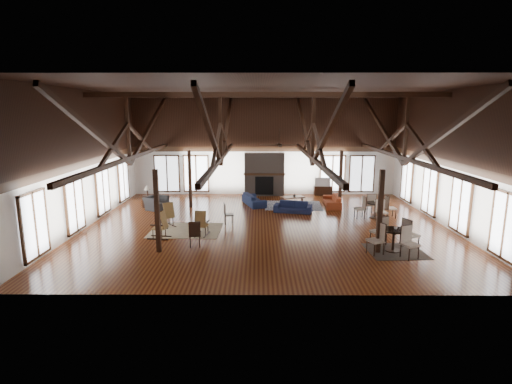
{
  "coord_description": "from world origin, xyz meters",
  "views": [
    {
      "loc": [
        -0.36,
        -17.39,
        5.04
      ],
      "look_at": [
        -0.47,
        1.0,
        1.34
      ],
      "focal_mm": 28.0,
      "sensor_mm": 36.0,
      "label": 1
    }
  ],
  "objects_px": {
    "sofa_orange": "(332,201)",
    "cafe_table_near": "(394,236)",
    "sofa_navy_front": "(293,207)",
    "sofa_navy_left": "(254,199)",
    "tv_console": "(323,191)",
    "coffee_table": "(293,198)",
    "cafe_table_far": "(375,207)",
    "armchair": "(156,203)"
  },
  "relations": [
    {
      "from": "sofa_navy_front",
      "to": "cafe_table_near",
      "type": "distance_m",
      "value": 6.58
    },
    {
      "from": "sofa_navy_front",
      "to": "cafe_table_near",
      "type": "height_order",
      "value": "cafe_table_near"
    },
    {
      "from": "tv_console",
      "to": "sofa_orange",
      "type": "bearing_deg",
      "value": -89.55
    },
    {
      "from": "sofa_navy_front",
      "to": "cafe_table_near",
      "type": "xyz_separation_m",
      "value": [
        3.2,
        -5.75,
        0.29
      ]
    },
    {
      "from": "cafe_table_near",
      "to": "tv_console",
      "type": "xyz_separation_m",
      "value": [
        -0.98,
        10.1,
        -0.29
      ]
    },
    {
      "from": "sofa_navy_front",
      "to": "sofa_orange",
      "type": "bearing_deg",
      "value": 44.37
    },
    {
      "from": "sofa_navy_front",
      "to": "sofa_navy_left",
      "type": "distance_m",
      "value": 2.62
    },
    {
      "from": "sofa_navy_front",
      "to": "cafe_table_near",
      "type": "relative_size",
      "value": 0.87
    },
    {
      "from": "sofa_navy_front",
      "to": "cafe_table_far",
      "type": "xyz_separation_m",
      "value": [
        3.88,
        -1.07,
        0.25
      ]
    },
    {
      "from": "sofa_orange",
      "to": "tv_console",
      "type": "xyz_separation_m",
      "value": [
        -0.02,
        2.99,
        -0.02
      ]
    },
    {
      "from": "tv_console",
      "to": "armchair",
      "type": "bearing_deg",
      "value": -158.11
    },
    {
      "from": "cafe_table_near",
      "to": "cafe_table_far",
      "type": "xyz_separation_m",
      "value": [
        0.68,
        4.68,
        -0.04
      ]
    },
    {
      "from": "cafe_table_far",
      "to": "tv_console",
      "type": "relative_size",
      "value": 1.85
    },
    {
      "from": "sofa_orange",
      "to": "coffee_table",
      "type": "height_order",
      "value": "sofa_orange"
    },
    {
      "from": "sofa_navy_left",
      "to": "armchair",
      "type": "height_order",
      "value": "armchair"
    },
    {
      "from": "armchair",
      "to": "sofa_navy_front",
      "type": "bearing_deg",
      "value": -69.57
    },
    {
      "from": "sofa_navy_left",
      "to": "cafe_table_far",
      "type": "height_order",
      "value": "cafe_table_far"
    },
    {
      "from": "cafe_table_far",
      "to": "sofa_orange",
      "type": "bearing_deg",
      "value": 123.86
    },
    {
      "from": "sofa_orange",
      "to": "sofa_navy_front",
      "type": "bearing_deg",
      "value": -55.07
    },
    {
      "from": "sofa_navy_left",
      "to": "sofa_orange",
      "type": "distance_m",
      "value": 4.26
    },
    {
      "from": "coffee_table",
      "to": "cafe_table_far",
      "type": "bearing_deg",
      "value": -55.83
    },
    {
      "from": "coffee_table",
      "to": "tv_console",
      "type": "distance_m",
      "value": 3.49
    },
    {
      "from": "sofa_orange",
      "to": "tv_console",
      "type": "bearing_deg",
      "value": -176.09
    },
    {
      "from": "sofa_orange",
      "to": "cafe_table_far",
      "type": "relative_size",
      "value": 1.01
    },
    {
      "from": "sofa_navy_front",
      "to": "cafe_table_near",
      "type": "bearing_deg",
      "value": -48.03
    },
    {
      "from": "cafe_table_far",
      "to": "sofa_navy_left",
      "type": "bearing_deg",
      "value": 155.01
    },
    {
      "from": "sofa_navy_left",
      "to": "cafe_table_near",
      "type": "distance_m",
      "value": 9.07
    },
    {
      "from": "coffee_table",
      "to": "tv_console",
      "type": "relative_size",
      "value": 1.27
    },
    {
      "from": "armchair",
      "to": "cafe_table_far",
      "type": "distance_m",
      "value": 11.14
    },
    {
      "from": "coffee_table",
      "to": "cafe_table_far",
      "type": "relative_size",
      "value": 0.69
    },
    {
      "from": "coffee_table",
      "to": "armchair",
      "type": "distance_m",
      "value": 7.31
    },
    {
      "from": "sofa_navy_left",
      "to": "coffee_table",
      "type": "distance_m",
      "value": 2.12
    },
    {
      "from": "armchair",
      "to": "cafe_table_near",
      "type": "bearing_deg",
      "value": -96.33
    },
    {
      "from": "coffee_table",
      "to": "cafe_table_near",
      "type": "height_order",
      "value": "cafe_table_near"
    },
    {
      "from": "sofa_navy_front",
      "to": "armchair",
      "type": "distance_m",
      "value": 7.16
    },
    {
      "from": "armchair",
      "to": "cafe_table_near",
      "type": "height_order",
      "value": "cafe_table_near"
    },
    {
      "from": "sofa_orange",
      "to": "cafe_table_near",
      "type": "relative_size",
      "value": 0.94
    },
    {
      "from": "sofa_navy_front",
      "to": "coffee_table",
      "type": "relative_size",
      "value": 1.36
    },
    {
      "from": "armchair",
      "to": "cafe_table_far",
      "type": "xyz_separation_m",
      "value": [
        11.01,
        -1.67,
        0.18
      ]
    },
    {
      "from": "sofa_orange",
      "to": "armchair",
      "type": "distance_m",
      "value": 9.41
    },
    {
      "from": "sofa_orange",
      "to": "tv_console",
      "type": "height_order",
      "value": "sofa_orange"
    },
    {
      "from": "coffee_table",
      "to": "tv_console",
      "type": "height_order",
      "value": "tv_console"
    }
  ]
}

